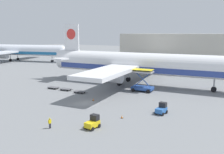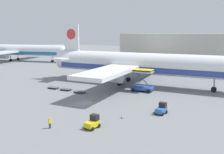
% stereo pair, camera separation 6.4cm
% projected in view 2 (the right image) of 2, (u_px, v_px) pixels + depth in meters
% --- Properties ---
extents(ground_plane, '(400.00, 400.00, 0.00)m').
position_uv_depth(ground_plane, '(85.00, 103.00, 51.77)').
color(ground_plane, slate).
extents(airplane_main, '(58.01, 48.58, 17.00)m').
position_uv_depth(airplane_main, '(135.00, 64.00, 69.09)').
color(airplane_main, white).
rests_on(airplane_main, ground_plane).
extents(airplane_distant, '(52.52, 44.79, 15.74)m').
position_uv_depth(airplane_distant, '(19.00, 50.00, 128.36)').
color(airplane_distant, silver).
rests_on(airplane_distant, ground_plane).
extents(scissor_lift_loader, '(5.49, 3.86, 5.49)m').
position_uv_depth(scissor_lift_loader, '(143.00, 83.00, 61.87)').
color(scissor_lift_loader, '#284C99').
rests_on(scissor_lift_loader, ground_plane).
extents(baggage_tug_mid, '(1.81, 2.56, 2.00)m').
position_uv_depth(baggage_tug_mid, '(162.00, 109.00, 44.80)').
color(baggage_tug_mid, '#2D66B7').
rests_on(baggage_tug_mid, ground_plane).
extents(baggage_tug_far, '(1.73, 2.51, 2.00)m').
position_uv_depth(baggage_tug_far, '(93.00, 122.00, 38.09)').
color(baggage_tug_far, yellow).
rests_on(baggage_tug_far, ground_plane).
extents(baggage_dolly_lead, '(3.77, 1.86, 0.48)m').
position_uv_depth(baggage_dolly_lead, '(53.00, 87.00, 64.78)').
color(baggage_dolly_lead, '#56565B').
rests_on(baggage_dolly_lead, ground_plane).
extents(baggage_dolly_second, '(3.77, 1.86, 0.48)m').
position_uv_depth(baggage_dolly_second, '(66.00, 89.00, 62.89)').
color(baggage_dolly_second, '#56565B').
rests_on(baggage_dolly_second, ground_plane).
extents(baggage_dolly_third, '(3.77, 1.86, 0.48)m').
position_uv_depth(baggage_dolly_third, '(80.00, 91.00, 60.18)').
color(baggage_dolly_third, '#56565B').
rests_on(baggage_dolly_third, ground_plane).
extents(ground_crew_near, '(0.28, 0.56, 1.68)m').
position_uv_depth(ground_crew_near, '(50.00, 122.00, 37.88)').
color(ground_crew_near, black).
rests_on(ground_crew_near, ground_plane).
extents(traffic_cone_near, '(0.40, 0.40, 0.58)m').
position_uv_depth(traffic_cone_near, '(122.00, 117.00, 42.52)').
color(traffic_cone_near, black).
rests_on(traffic_cone_near, ground_plane).
extents(traffic_cone_far, '(0.40, 0.40, 0.54)m').
position_uv_depth(traffic_cone_far, '(93.00, 99.00, 53.48)').
color(traffic_cone_far, black).
rests_on(traffic_cone_far, ground_plane).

